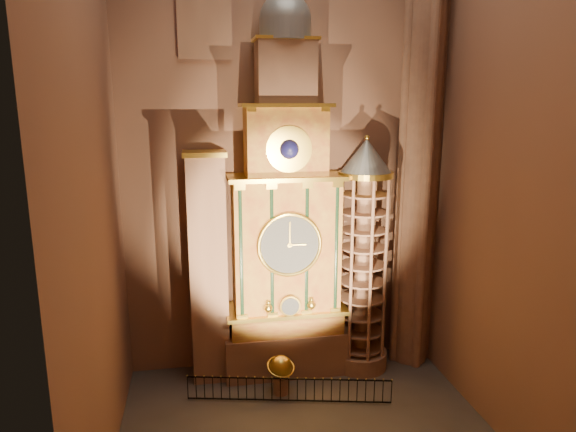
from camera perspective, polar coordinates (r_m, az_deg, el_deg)
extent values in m
plane|color=#8D614B|center=(22.84, -0.74, 9.59)|extent=(22.00, 0.00, 22.00)
plane|color=#8D614B|center=(16.85, -21.47, 7.68)|extent=(0.00, 22.00, 22.00)
plane|color=#8D614B|center=(19.73, 23.10, 8.14)|extent=(0.00, 22.00, 22.00)
cube|color=#8C634C|center=(24.52, -0.28, -14.57)|extent=(5.60, 2.20, 2.00)
cube|color=maroon|center=(23.87, -0.28, -11.36)|extent=(5.00, 2.00, 1.00)
cube|color=gold|center=(23.61, -0.26, -10.19)|extent=(5.40, 2.30, 0.18)
cube|color=maroon|center=(22.68, -0.29, -3.26)|extent=(4.60, 2.00, 6.00)
cylinder|color=black|center=(21.61, -5.27, -4.12)|extent=(0.32, 0.32, 5.60)
cylinder|color=black|center=(21.75, -1.85, -3.96)|extent=(0.32, 0.32, 5.60)
cylinder|color=black|center=(22.01, 2.03, -3.76)|extent=(0.32, 0.32, 5.60)
cylinder|color=black|center=(22.31, 5.30, -3.58)|extent=(0.32, 0.32, 5.60)
cube|color=gold|center=(22.00, -0.27, 4.38)|extent=(5.00, 2.25, 0.18)
cylinder|color=#2D3033|center=(21.64, 0.17, -3.21)|extent=(2.60, 0.12, 2.60)
torus|color=gold|center=(21.59, 0.20, -3.24)|extent=(2.80, 0.16, 2.80)
cylinder|color=gold|center=(22.39, 0.24, -9.98)|extent=(0.90, 0.10, 0.90)
sphere|color=gold|center=(22.31, -2.22, -10.21)|extent=(0.36, 0.36, 0.36)
sphere|color=gold|center=(22.63, 2.62, -9.87)|extent=(0.36, 0.36, 0.36)
cube|color=maroon|center=(21.89, -0.30, 8.15)|extent=(3.40, 1.80, 3.00)
sphere|color=#0C0C3F|center=(21.01, 0.13, 7.42)|extent=(0.80, 0.80, 0.80)
cube|color=gold|center=(21.77, -0.28, 12.22)|extent=(3.80, 2.00, 0.15)
cube|color=#8C634C|center=(21.85, -0.31, 15.50)|extent=(2.40, 1.60, 2.60)
sphere|color=slate|center=(22.06, -0.32, 20.95)|extent=(2.10, 2.10, 2.10)
cube|color=#8C634C|center=(22.66, -8.83, -6.07)|extent=(1.60, 1.40, 10.00)
cube|color=gold|center=(22.99, -8.63, -11.13)|extent=(1.35, 0.10, 2.10)
cube|color=#461412|center=(22.93, -8.63, -11.19)|extent=(1.05, 0.04, 1.75)
cube|color=gold|center=(22.08, -8.85, -4.94)|extent=(1.35, 0.10, 2.10)
cube|color=#461412|center=(22.02, -8.85, -4.98)|extent=(1.05, 0.04, 1.75)
cube|color=gold|center=(21.45, -9.08, 1.70)|extent=(1.35, 0.10, 2.10)
cube|color=#461412|center=(21.39, -9.08, 1.67)|extent=(1.05, 0.04, 1.75)
cube|color=gold|center=(21.60, -9.29, 6.87)|extent=(1.80, 1.60, 0.20)
cylinder|color=#8C634C|center=(25.32, 7.97, -15.31)|extent=(2.50, 2.50, 0.80)
cylinder|color=#8C634C|center=(23.56, 8.30, -5.58)|extent=(0.70, 0.70, 8.20)
cylinder|color=gold|center=(22.62, 8.63, 4.59)|extent=(2.40, 2.40, 0.25)
cone|color=slate|center=(22.52, 8.70, 6.60)|extent=(2.30, 2.30, 1.50)
sphere|color=gold|center=(22.45, 8.77, 8.63)|extent=(0.20, 0.20, 0.20)
cylinder|color=#8C634C|center=(23.68, 14.60, 9.30)|extent=(1.60, 1.60, 22.00)
cylinder|color=#8C634C|center=(24.02, 16.35, 9.24)|extent=(0.44, 0.44, 22.00)
cylinder|color=#8C634C|center=(23.36, 12.79, 9.36)|extent=(0.44, 0.44, 22.00)
cylinder|color=#8C634C|center=(24.41, 13.81, 9.43)|extent=(0.44, 0.44, 22.00)
cylinder|color=#8C634C|center=(22.96, 15.43, 9.17)|extent=(0.44, 0.44, 22.00)
cylinder|color=#8C634C|center=(23.04, -0.80, -18.26)|extent=(0.64, 0.64, 0.75)
sphere|color=gold|center=(22.62, -0.81, -16.39)|extent=(0.97, 0.97, 0.97)
torus|color=gold|center=(22.62, -0.81, -16.39)|extent=(1.44, 1.39, 0.52)
cube|color=black|center=(22.09, 0.09, -17.64)|extent=(8.24, 1.86, 0.05)
cube|color=black|center=(22.60, 0.09, -19.79)|extent=(8.24, 1.86, 0.05)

